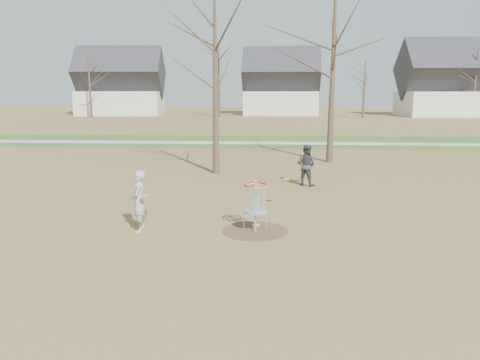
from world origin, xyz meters
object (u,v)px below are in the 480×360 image
disc_grounded (256,225)px  player_standing (139,201)px  player_throwing (306,165)px  disc_golf_basket (255,198)px

disc_grounded → player_standing: bearing=-168.0°
player_standing → disc_grounded: (3.12, 0.66, -0.81)m
disc_grounded → player_throwing: bearing=72.1°
player_throwing → disc_grounded: (-1.81, -5.62, -0.79)m
player_standing → disc_golf_basket: (3.11, 0.19, 0.08)m
player_throwing → player_standing: bearing=80.3°
player_standing → player_throwing: (4.93, 6.28, -0.02)m
disc_grounded → disc_golf_basket: 1.01m
player_standing → disc_grounded: 3.29m
player_throwing → disc_grounded: size_ratio=7.39×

